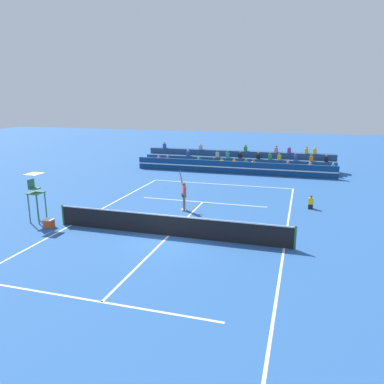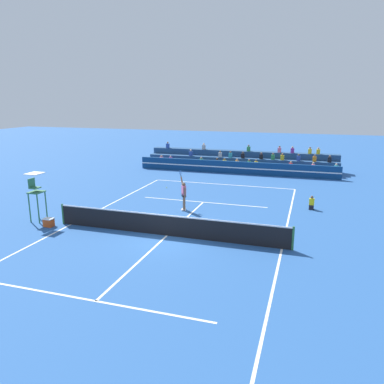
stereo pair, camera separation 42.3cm
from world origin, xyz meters
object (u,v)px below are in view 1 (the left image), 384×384
object	(u,v)px
equipment_cooler	(49,223)
umpire_chair	(35,191)
tennis_ball	(165,188)
ball_kid_courtside	(311,203)
tennis_player	(184,194)

from	to	relation	value
equipment_cooler	umpire_chair	bearing A→B (deg)	151.95
tennis_ball	ball_kid_courtside	bearing A→B (deg)	-13.57
ball_kid_courtside	equipment_cooler	world-z (taller)	ball_kid_courtside
ball_kid_courtside	tennis_player	size ratio (longest dim) A/B	0.36
umpire_chair	tennis_player	xyz separation A→B (m)	(6.94, 4.36, -0.73)
ball_kid_courtside	tennis_player	world-z (taller)	tennis_player
tennis_ball	tennis_player	bearing A→B (deg)	-58.37
umpire_chair	ball_kid_courtside	xyz separation A→B (m)	(14.25, 6.89, -1.39)
tennis_player	umpire_chair	bearing A→B (deg)	-147.88
tennis_player	tennis_ball	world-z (taller)	tennis_player
equipment_cooler	tennis_player	bearing A→B (deg)	40.72
umpire_chair	tennis_ball	bearing A→B (deg)	67.81
tennis_player	tennis_ball	size ratio (longest dim) A/B	34.71
equipment_cooler	tennis_ball	bearing A→B (deg)	75.05
umpire_chair	ball_kid_courtside	world-z (taller)	umpire_chair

